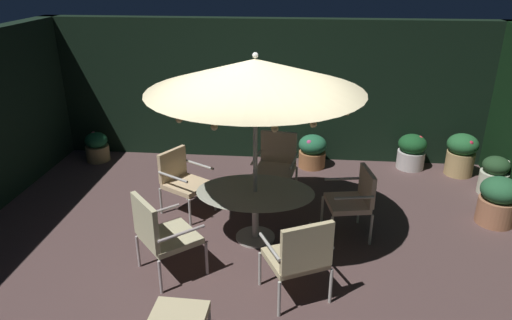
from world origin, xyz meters
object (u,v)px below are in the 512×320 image
at_px(patio_umbrella, 255,75).
at_px(ottoman_footrest, 179,317).
at_px(patio_dining_table, 255,200).
at_px(patio_chair_south, 276,162).
at_px(potted_plant_left_near, 312,151).
at_px(patio_chair_southeast, 354,197).
at_px(potted_plant_right_near, 494,175).
at_px(patio_chair_north, 182,178).
at_px(patio_chair_northeast, 161,232).
at_px(potted_plant_left_far, 461,153).
at_px(potted_plant_back_center, 412,151).
at_px(potted_plant_front_corner, 498,200).
at_px(patio_chair_east, 300,255).
at_px(potted_plant_right_far, 97,147).

relative_size(patio_umbrella, ottoman_footrest, 4.85).
bearing_deg(patio_dining_table, patio_chair_south, 81.40).
distance_m(patio_dining_table, ottoman_footrest, 2.05).
bearing_deg(patio_dining_table, potted_plant_left_near, 72.40).
height_order(patio_dining_table, patio_chair_southeast, patio_chair_southeast).
distance_m(patio_chair_southeast, potted_plant_right_near, 2.80).
distance_m(patio_chair_north, potted_plant_right_near, 4.94).
bearing_deg(patio_chair_northeast, potted_plant_left_far, 37.09).
height_order(patio_umbrella, ottoman_footrest, patio_umbrella).
relative_size(patio_dining_table, potted_plant_back_center, 2.43).
bearing_deg(potted_plant_front_corner, patio_chair_northeast, -159.68).
distance_m(potted_plant_left_far, potted_plant_front_corner, 1.69).
height_order(patio_chair_north, potted_plant_left_far, patio_chair_north).
bearing_deg(potted_plant_back_center, potted_plant_right_near, -39.58).
relative_size(patio_chair_southeast, potted_plant_back_center, 1.49).
distance_m(patio_chair_southeast, potted_plant_left_far, 3.00).
relative_size(potted_plant_back_center, potted_plant_left_far, 0.85).
bearing_deg(potted_plant_right_near, potted_plant_left_far, 113.72).
bearing_deg(patio_chair_southeast, potted_plant_left_far, 46.65).
bearing_deg(potted_plant_back_center, patio_chair_south, -151.48).
bearing_deg(patio_chair_north, patio_chair_northeast, -84.92).
bearing_deg(patio_chair_southeast, potted_plant_back_center, 62.02).
bearing_deg(ottoman_footrest, patio_chair_north, 102.95).
bearing_deg(potted_plant_left_near, patio_chair_north, -136.71).
height_order(potted_plant_back_center, potted_plant_left_near, potted_plant_back_center).
distance_m(patio_chair_north, ottoman_footrest, 2.72).
height_order(ottoman_footrest, potted_plant_right_near, potted_plant_right_near).
relative_size(patio_chair_northeast, potted_plant_front_corner, 1.47).
bearing_deg(patio_umbrella, potted_plant_back_center, 45.51).
height_order(ottoman_footrest, potted_plant_front_corner, potted_plant_front_corner).
bearing_deg(patio_chair_northeast, patio_chair_east, -11.08).
height_order(patio_chair_northeast, potted_plant_right_far, patio_chair_northeast).
bearing_deg(patio_chair_southeast, potted_plant_right_near, 31.78).
bearing_deg(patio_chair_south, patio_chair_southeast, -44.67).
distance_m(patio_chair_south, potted_plant_back_center, 2.71).
bearing_deg(potted_plant_right_near, potted_plant_right_far, 174.13).
distance_m(patio_chair_east, patio_chair_south, 2.57).
height_order(patio_umbrella, patio_chair_northeast, patio_umbrella).
relative_size(patio_chair_north, patio_chair_east, 0.91).
height_order(patio_chair_southeast, potted_plant_front_corner, patio_chair_southeast).
bearing_deg(potted_plant_left_near, patio_chair_northeast, -117.98).
relative_size(patio_umbrella, patio_chair_east, 2.56).
bearing_deg(patio_dining_table, potted_plant_back_center, 45.52).
relative_size(patio_chair_east, patio_chair_south, 1.02).
distance_m(patio_dining_table, potted_plant_back_center, 3.68).
relative_size(patio_chair_north, patio_chair_southeast, 0.98).
relative_size(patio_chair_south, potted_plant_left_near, 1.67).
bearing_deg(patio_chair_north, patio_dining_table, -30.46).
relative_size(potted_plant_back_center, potted_plant_front_corner, 0.90).
xyz_separation_m(patio_chair_east, potted_plant_right_far, (-3.81, 3.62, -0.31)).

